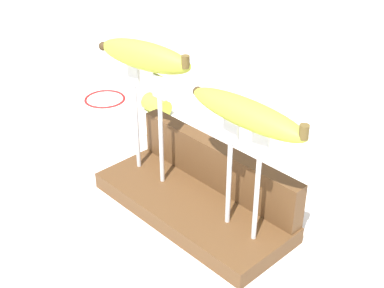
% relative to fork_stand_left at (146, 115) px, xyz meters
% --- Properties ---
extents(ground_plane, '(3.00, 3.00, 0.00)m').
position_rel_fork_stand_left_xyz_m(ground_plane, '(0.10, 0.00, -0.14)').
color(ground_plane, silver).
extents(wooden_board, '(0.33, 0.14, 0.03)m').
position_rel_fork_stand_left_xyz_m(wooden_board, '(0.10, 0.00, -0.13)').
color(wooden_board, brown).
rests_on(wooden_board, ground).
extents(board_backstop, '(0.32, 0.03, 0.07)m').
position_rel_fork_stand_left_xyz_m(board_backstop, '(0.10, 0.06, -0.07)').
color(board_backstop, brown).
rests_on(board_backstop, wooden_board).
extents(fork_stand_left, '(0.09, 0.01, 0.19)m').
position_rel_fork_stand_left_xyz_m(fork_stand_left, '(0.00, 0.00, 0.00)').
color(fork_stand_left, silver).
rests_on(fork_stand_left, wooden_board).
extents(fork_stand_right, '(0.08, 0.01, 0.17)m').
position_rel_fork_stand_left_xyz_m(fork_stand_right, '(0.20, 0.00, -0.01)').
color(fork_stand_right, silver).
rests_on(fork_stand_right, wooden_board).
extents(banana_raised_left, '(0.17, 0.07, 0.04)m').
position_rel_fork_stand_left_xyz_m(banana_raised_left, '(-0.00, -0.00, 0.10)').
color(banana_raised_left, '#B2C138').
rests_on(banana_raised_left, fork_stand_left).
extents(banana_raised_right, '(0.19, 0.05, 0.04)m').
position_rel_fork_stand_left_xyz_m(banana_raised_right, '(0.20, -0.00, 0.08)').
color(banana_raised_right, '#B2C138').
rests_on(banana_raised_right, fork_stand_right).
extents(banana_chunk_near, '(0.06, 0.04, 0.04)m').
position_rel_fork_stand_left_xyz_m(banana_chunk_near, '(-0.20, 0.18, -0.12)').
color(banana_chunk_near, '#B2C138').
rests_on(banana_chunk_near, ground).
extents(wire_coil, '(0.09, 0.09, 0.01)m').
position_rel_fork_stand_left_xyz_m(wire_coil, '(-0.33, 0.14, -0.14)').
color(wire_coil, red).
rests_on(wire_coil, ground).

